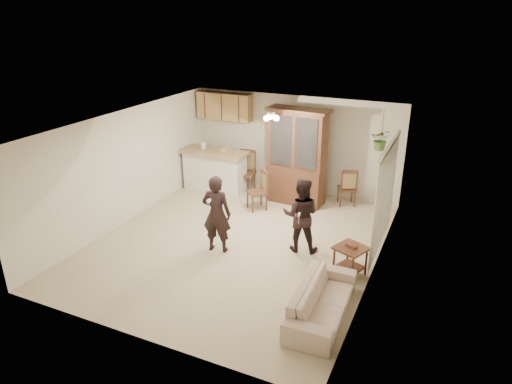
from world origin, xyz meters
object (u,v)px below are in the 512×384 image
at_px(chair_hutch_left, 257,198).
at_px(chair_bar, 245,180).
at_px(side_table, 350,260).
at_px(child, 301,219).
at_px(adult, 216,209).
at_px(sofa, 322,296).
at_px(chair_hutch_right, 346,194).
at_px(china_hutch, 297,158).

bearing_deg(chair_hutch_left, chair_bar, 173.87).
bearing_deg(side_table, child, 155.56).
distance_m(chair_bar, chair_hutch_left, 1.21).
bearing_deg(adult, sofa, 145.81).
bearing_deg(sofa, chair_hutch_left, 36.13).
height_order(chair_bar, chair_hutch_right, chair_bar).
distance_m(side_table, chair_bar, 4.54).
distance_m(side_table, chair_hutch_right, 3.25).
bearing_deg(sofa, chair_hutch_right, 7.18).
xyz_separation_m(side_table, chair_bar, (-3.49, 2.90, 0.01)).
height_order(sofa, chair_hutch_left, chair_hutch_left).
height_order(side_table, chair_bar, chair_bar).
bearing_deg(side_table, chair_bar, 140.24).
xyz_separation_m(sofa, adult, (-2.50, 1.17, 0.53)).
distance_m(chair_bar, chair_hutch_right, 2.66).
xyz_separation_m(sofa, chair_bar, (-3.38, 4.26, -0.06)).
xyz_separation_m(child, china_hutch, (-0.91, 2.25, 0.48)).
xyz_separation_m(adult, side_table, (2.61, 0.19, -0.61)).
distance_m(adult, chair_hutch_left, 2.24).
bearing_deg(side_table, chair_hutch_left, 144.21).
height_order(china_hutch, side_table, china_hutch).
distance_m(adult, chair_hutch_right, 3.82).
xyz_separation_m(side_table, chair_hutch_left, (-2.72, 1.96, -0.02)).
height_order(chair_hutch_left, chair_hutch_right, chair_hutch_left).
bearing_deg(chair_hutch_right, adult, 36.88).
height_order(child, side_table, child).
distance_m(adult, side_table, 2.69).
distance_m(adult, child, 1.66).
bearing_deg(china_hutch, child, -64.05).
height_order(sofa, adult, adult).
bearing_deg(china_hutch, sofa, -60.97).
bearing_deg(chair_hutch_left, adult, -42.31).
bearing_deg(child, sofa, 106.21).
xyz_separation_m(child, side_table, (1.13, -0.51, -0.38)).
relative_size(chair_hutch_left, chair_hutch_right, 1.02).
bearing_deg(child, chair_hutch_left, -54.59).
bearing_deg(child, chair_bar, -57.68).
xyz_separation_m(chair_bar, chair_hutch_right, (2.65, 0.23, -0.04)).
relative_size(china_hutch, chair_hutch_right, 2.48).
height_order(child, chair_hutch_left, child).
height_order(china_hutch, chair_hutch_right, china_hutch).
bearing_deg(chair_bar, chair_hutch_left, -56.68).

